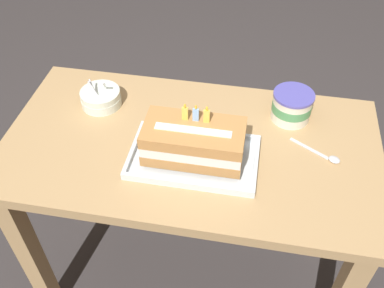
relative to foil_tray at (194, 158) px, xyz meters
name	(u,v)px	position (x,y,z in m)	size (l,w,h in m)	color
ground_plane	(191,269)	(-0.02, 0.07, -0.77)	(8.00, 8.00, 0.00)	#383333
dining_table	(191,171)	(-0.02, 0.07, -0.14)	(1.15, 0.61, 0.76)	tan
foil_tray	(194,158)	(0.00, 0.00, 0.00)	(0.37, 0.23, 0.02)	silver
birthday_cake	(194,141)	(0.00, 0.00, 0.07)	(0.28, 0.15, 0.16)	#BC8146
bowl_stack	(101,98)	(-0.35, 0.20, 0.02)	(0.13, 0.13, 0.11)	silver
ice_cream_tub	(292,106)	(0.27, 0.24, 0.04)	(0.13, 0.13, 0.10)	silver
serving_spoon_near_tray	(328,158)	(0.39, 0.07, 0.00)	(0.15, 0.10, 0.01)	silver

